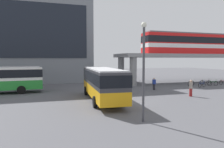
# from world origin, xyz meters

# --- Properties ---
(ground_plane) EXTENTS (120.00, 120.00, 0.00)m
(ground_plane) POSITION_xyz_m (0.00, 10.00, 0.00)
(ground_plane) COLOR #515156
(station_building) EXTENTS (25.28, 13.81, 16.02)m
(station_building) POSITION_xyz_m (-11.67, 24.53, 8.01)
(station_building) COLOR slate
(station_building) RESTS_ON ground_plane
(elevated_platform) EXTENTS (26.76, 7.17, 5.05)m
(elevated_platform) POSITION_xyz_m (18.00, 14.17, 4.35)
(elevated_platform) COLOR gray
(elevated_platform) RESTS_ON ground_plane
(train) EXTENTS (18.36, 2.96, 3.84)m
(train) POSITION_xyz_m (18.23, 14.17, 7.01)
(train) COLOR red
(train) RESTS_ON elevated_platform
(bus_main) EXTENTS (3.26, 11.18, 3.22)m
(bus_main) POSITION_xyz_m (-1.75, 1.35, 1.99)
(bus_main) COLOR orange
(bus_main) RESTS_ON ground_plane
(bicycle_black) EXTENTS (1.68, 0.72, 1.04)m
(bicycle_black) POSITION_xyz_m (17.61, 9.20, 0.36)
(bicycle_black) COLOR black
(bicycle_black) RESTS_ON ground_plane
(bicycle_blue) EXTENTS (1.72, 0.61, 1.04)m
(bicycle_blue) POSITION_xyz_m (14.86, 6.75, 0.36)
(bicycle_blue) COLOR black
(bicycle_blue) RESTS_ON ground_plane
(bicycle_silver) EXTENTS (1.68, 0.74, 1.04)m
(bicycle_silver) POSITION_xyz_m (14.51, 8.80, 0.36)
(bicycle_silver) COLOR black
(bicycle_silver) RESTS_ON ground_plane
(bicycle_green) EXTENTS (1.79, 0.23, 1.04)m
(bicycle_green) POSITION_xyz_m (17.74, 7.71, 0.36)
(bicycle_green) COLOR black
(bicycle_green) RESTS_ON ground_plane
(bicycle_red) EXTENTS (1.79, 0.18, 1.04)m
(bicycle_red) POSITION_xyz_m (20.49, 8.46, 0.36)
(bicycle_red) COLOR black
(bicycle_red) RESTS_ON ground_plane
(pedestrian_walking_across) EXTENTS (0.47, 0.45, 1.83)m
(pedestrian_walking_across) POSITION_xyz_m (8.22, 0.65, 0.87)
(pedestrian_walking_across) COLOR maroon
(pedestrian_walking_across) RESTS_ON ground_plane
(pedestrian_by_bike_rack) EXTENTS (0.42, 0.32, 1.63)m
(pedestrian_by_bike_rack) POSITION_xyz_m (6.73, 6.32, 0.76)
(pedestrian_by_bike_rack) COLOR #26262D
(pedestrian_by_bike_rack) RESTS_ON ground_plane
(lamp_post) EXTENTS (0.36, 0.36, 6.51)m
(lamp_post) POSITION_xyz_m (-1.05, -6.58, 3.83)
(lamp_post) COLOR #3F3F44
(lamp_post) RESTS_ON ground_plane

